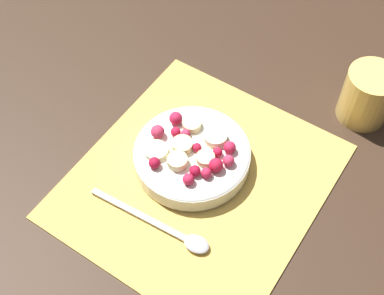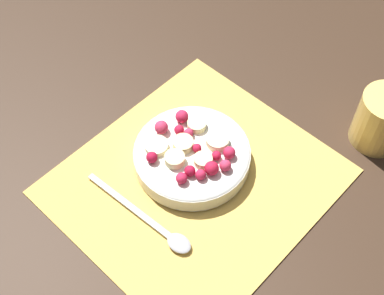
{
  "view_description": "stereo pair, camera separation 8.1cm",
  "coord_description": "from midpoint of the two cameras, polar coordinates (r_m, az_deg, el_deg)",
  "views": [
    {
      "loc": [
        -0.37,
        -0.23,
        0.7
      ],
      "look_at": [
        0.02,
        0.03,
        0.04
      ],
      "focal_mm": 50.0,
      "sensor_mm": 36.0,
      "label": 1
    },
    {
      "loc": [
        -0.32,
        -0.3,
        0.7
      ],
      "look_at": [
        0.02,
        0.03,
        0.04
      ],
      "focal_mm": 50.0,
      "sensor_mm": 36.0,
      "label": 2
    }
  ],
  "objects": [
    {
      "name": "spoon",
      "position": [
        0.78,
        -0.7,
        -8.71
      ],
      "size": [
        0.03,
        0.2,
        0.01
      ],
      "rotation": [
        0.0,
        0.0,
        4.78
      ],
      "color": "#B2B2B7",
      "rests_on": "placemat"
    },
    {
      "name": "ground_plane",
      "position": [
        0.83,
        3.17,
        -3.89
      ],
      "size": [
        3.0,
        3.0,
        0.0
      ],
      "primitive_type": "plane",
      "color": "#382619"
    },
    {
      "name": "placemat",
      "position": [
        0.82,
        3.18,
        -3.78
      ],
      "size": [
        0.39,
        0.36,
        0.01
      ],
      "color": "#E0B251",
      "rests_on": "ground_plane"
    },
    {
      "name": "fruit_bowl",
      "position": [
        0.82,
        2.79,
        -0.92
      ],
      "size": [
        0.18,
        0.18,
        0.05
      ],
      "color": "silver",
      "rests_on": "placemat"
    },
    {
      "name": "drinking_glass",
      "position": [
        0.9,
        22.08,
        2.61
      ],
      "size": [
        0.08,
        0.08,
        0.09
      ],
      "color": "#F4CC66",
      "rests_on": "ground_plane"
    }
  ]
}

